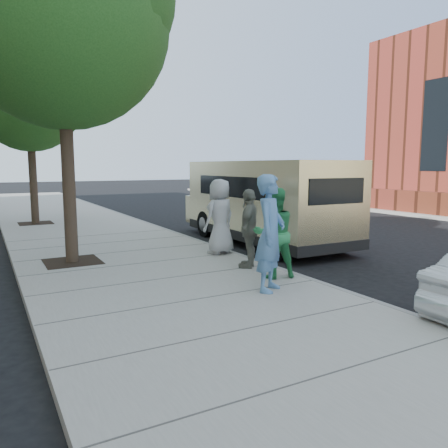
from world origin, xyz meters
The scene contains 11 objects.
ground centered at (0.00, 0.00, 0.00)m, with size 120.00×120.00×0.00m, color black.
sidewalk centered at (-1.00, 0.00, 0.07)m, with size 5.00×60.00×0.15m, color gray.
curb_face centered at (1.44, 0.00, 0.07)m, with size 0.12×60.00×0.16m, color gray.
tree_near centered at (-2.25, 2.40, 5.55)m, with size 4.62×4.60×7.53m.
tree_far centered at (-2.25, 10.00, 4.88)m, with size 3.92×3.80×6.49m.
parking_meter centered at (1.25, -0.40, 1.07)m, with size 0.28×0.18×1.28m.
van centered at (3.30, 3.01, 1.29)m, with size 2.31×6.62×2.44m.
person_officer centered at (0.30, -1.65, 1.16)m, with size 0.74×0.48×2.02m, color #5787BA.
person_green_shirt centered at (0.89, -0.94, 1.02)m, with size 0.85×0.66×1.74m, color #2E8E4D.
person_gray_shirt centered at (1.08, 1.60, 1.07)m, with size 0.90×0.59×1.84m, color #AFAEB1.
person_striped_polo centered at (0.93, 0.03, 0.99)m, with size 0.98×0.41×1.68m, color slate.
Camera 1 is at (-3.99, -7.74, 2.31)m, focal length 35.00 mm.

